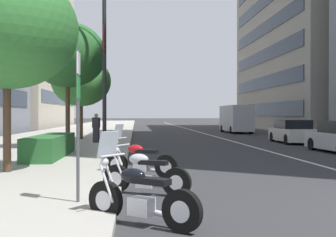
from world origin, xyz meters
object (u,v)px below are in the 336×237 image
object	(u,v)px
street_tree_near_plaza_corner	(7,29)
street_tree_by_lamp_post	(68,55)
street_tree_far_plaza	(81,81)
delivery_van_ahead	(236,118)
motorcycle_by_sign_pole	(145,176)
motorcycle_far_end_row	(140,198)
motorcycle_nearest_camera	(140,161)
street_lamp_with_banners	(111,32)
car_mid_block_traffic	(293,132)
pedestrian_on_plaza	(96,128)
parking_sign_by_curb	(78,107)

from	to	relation	value
street_tree_near_plaza_corner	street_tree_by_lamp_post	distance (m)	9.00
street_tree_by_lamp_post	street_tree_far_plaza	distance (m)	7.13
delivery_van_ahead	street_tree_far_plaza	xyz separation A→B (m)	(-12.08, 13.26, 2.55)
street_tree_by_lamp_post	street_tree_far_plaza	size ratio (longest dim) A/B	1.13
motorcycle_by_sign_pole	motorcycle_far_end_row	bearing A→B (deg)	113.54
motorcycle_nearest_camera	street_lamp_with_banners	size ratio (longest dim) A/B	0.23
motorcycle_by_sign_pole	street_lamp_with_banners	world-z (taller)	street_lamp_with_banners
car_mid_block_traffic	street_tree_far_plaza	size ratio (longest dim) A/B	0.81
pedestrian_on_plaza	motorcycle_far_end_row	bearing A→B (deg)	30.38
delivery_van_ahead	street_lamp_with_banners	world-z (taller)	street_lamp_with_banners
street_tree_by_lamp_post	car_mid_block_traffic	bearing A→B (deg)	-71.26
street_lamp_with_banners	street_tree_by_lamp_post	bearing A→B (deg)	47.21
motorcycle_far_end_row	street_lamp_with_banners	bearing A→B (deg)	-47.42
street_lamp_with_banners	street_tree_near_plaza_corner	distance (m)	7.47
parking_sign_by_curb	pedestrian_on_plaza	bearing A→B (deg)	4.16
parking_sign_by_curb	street_tree_by_lamp_post	distance (m)	13.78
street_lamp_with_banners	pedestrian_on_plaza	world-z (taller)	street_lamp_with_banners
motorcycle_nearest_camera	delivery_van_ahead	bearing A→B (deg)	-82.90
motorcycle_by_sign_pole	delivery_van_ahead	xyz separation A→B (m)	(31.06, -9.48, 1.00)
pedestrian_on_plaza	street_tree_near_plaza_corner	bearing A→B (deg)	16.82
motorcycle_by_sign_pole	pedestrian_on_plaza	bearing A→B (deg)	-54.18
street_tree_near_plaza_corner	pedestrian_on_plaza	bearing A→B (deg)	-6.14
motorcycle_by_sign_pole	delivery_van_ahead	bearing A→B (deg)	-80.33
motorcycle_far_end_row	pedestrian_on_plaza	world-z (taller)	pedestrian_on_plaza
motorcycle_nearest_camera	pedestrian_on_plaza	distance (m)	12.95
street_tree_by_lamp_post	motorcycle_by_sign_pole	bearing A→B (deg)	-163.38
car_mid_block_traffic	motorcycle_by_sign_pole	bearing A→B (deg)	151.50
delivery_van_ahead	parking_sign_by_curb	world-z (taller)	parking_sign_by_curb
motorcycle_far_end_row	car_mid_block_traffic	xyz separation A→B (m)	(18.92, -9.67, 0.23)
street_tree_near_plaza_corner	motorcycle_nearest_camera	bearing A→B (deg)	-94.34
street_tree_far_plaza	delivery_van_ahead	bearing A→B (deg)	-47.67
motorcycle_nearest_camera	car_mid_block_traffic	distance (m)	16.74
car_mid_block_traffic	delivery_van_ahead	distance (m)	14.75
pedestrian_on_plaza	motorcycle_nearest_camera	bearing A→B (deg)	33.59
motorcycle_far_end_row	street_tree_far_plaza	xyz separation A→B (m)	(21.57, 3.65, 3.52)
motorcycle_by_sign_pole	parking_sign_by_curb	xyz separation A→B (m)	(-1.41, 1.26, 1.49)
street_tree_far_plaza	street_lamp_with_banners	bearing A→B (deg)	-164.89
street_lamp_with_banners	street_tree_far_plaza	world-z (taller)	street_lamp_with_banners
delivery_van_ahead	street_tree_far_plaza	distance (m)	18.12
car_mid_block_traffic	street_tree_near_plaza_corner	xyz separation A→B (m)	(-13.42, 13.34, 3.49)
motorcycle_nearest_camera	street_tree_far_plaza	size ratio (longest dim) A/B	0.37
motorcycle_by_sign_pole	street_tree_by_lamp_post	distance (m)	13.13
car_mid_block_traffic	parking_sign_by_curb	size ratio (longest dim) A/B	1.59
street_tree_far_plaza	pedestrian_on_plaza	size ratio (longest dim) A/B	3.25
motorcycle_nearest_camera	street_tree_by_lamp_post	xyz separation A→B (m)	(9.26, 3.46, 4.25)
motorcycle_by_sign_pole	parking_sign_by_curb	size ratio (longest dim) A/B	0.69
parking_sign_by_curb	pedestrian_on_plaza	distance (m)	16.82
parking_sign_by_curb	street_tree_far_plaza	size ratio (longest dim) A/B	0.51
motorcycle_by_sign_pole	street_tree_near_plaza_corner	distance (m)	6.09
street_tree_near_plaza_corner	street_tree_far_plaza	bearing A→B (deg)	-0.10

